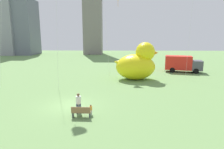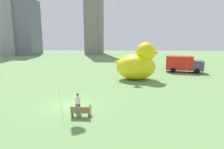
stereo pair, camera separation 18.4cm
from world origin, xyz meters
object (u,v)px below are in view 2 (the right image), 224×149
at_px(person_adult, 78,102).
at_px(box_truck, 183,64).
at_px(person_child, 90,109).
at_px(park_bench, 80,112).
at_px(giant_inflatable_duck, 138,64).

distance_m(person_adult, box_truck, 24.26).
bearing_deg(person_child, park_bench, -144.09).
distance_m(park_bench, box_truck, 24.74).
bearing_deg(box_truck, giant_inflatable_duck, -144.41).
xyz_separation_m(person_adult, giant_inflatable_duck, (6.12, 13.08, 1.37)).
xyz_separation_m(person_adult, box_truck, (14.75, 19.26, 0.50)).
relative_size(park_bench, box_truck, 0.23).
height_order(person_child, box_truck, box_truck).
height_order(park_bench, box_truck, box_truck).
distance_m(park_bench, person_adult, 1.03).
bearing_deg(person_child, person_adult, 162.53).
bearing_deg(person_adult, person_child, -17.47).
bearing_deg(giant_inflatable_duck, park_bench, -112.49).
bearing_deg(person_adult, park_bench, -67.31).
bearing_deg(person_child, giant_inflatable_duck, 69.33).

